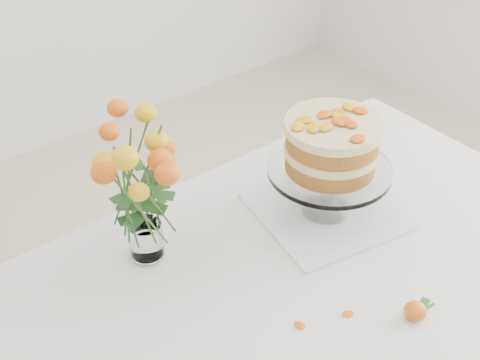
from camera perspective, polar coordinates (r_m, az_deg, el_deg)
name	(u,v)px	position (r m, az deg, el deg)	size (l,w,h in m)	color
table	(307,299)	(1.58, 5.74, -10.06)	(1.43, 0.93, 0.76)	tan
napkin	(325,211)	(1.69, 7.29, -2.68)	(0.33, 0.33, 0.01)	silver
cake_stand	(331,150)	(1.58, 7.80, 2.56)	(0.30, 0.30, 0.27)	white
rose_vase	(139,178)	(1.43, -8.59, 0.14)	(0.30, 0.30, 0.38)	white
loose_rose_far	(415,311)	(1.46, 14.72, -10.74)	(0.09, 0.05, 0.04)	#C25B09
stray_petal_a	(300,325)	(1.41, 5.13, -12.23)	(0.03, 0.02, 0.00)	#E9A60E
stray_petal_b	(348,314)	(1.45, 9.20, -11.22)	(0.03, 0.02, 0.00)	#E9A60E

